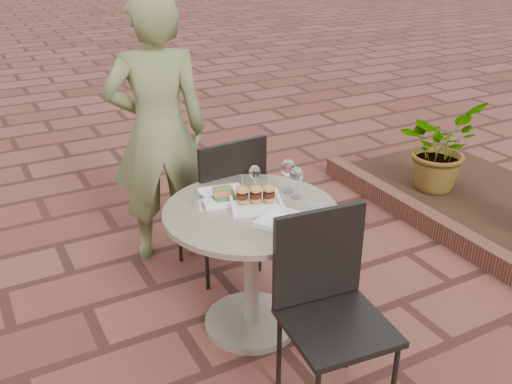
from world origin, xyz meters
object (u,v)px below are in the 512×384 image
chair_far (225,196)px  chair_near (328,296)px  cafe_table (251,251)px  diner (158,132)px  plate_sliders (256,198)px  plate_salmon (223,196)px  plate_tuna (284,221)px

chair_far → chair_near: 1.14m
cafe_table → diner: bearing=98.1°
chair_far → plate_sliders: chair_far is taller
chair_far → chair_near: size_ratio=1.00×
cafe_table → plate_sliders: plate_sliders is taller
chair_near → diner: size_ratio=0.54×
cafe_table → chair_near: chair_near is taller
cafe_table → chair_far: (0.11, 0.54, 0.07)m
cafe_table → plate_salmon: size_ratio=3.31×
cafe_table → chair_far: chair_far is taller
chair_near → plate_salmon: bearing=106.5°
chair_near → plate_salmon: size_ratio=3.42×
chair_far → plate_salmon: chair_far is taller
plate_tuna → cafe_table: bearing=107.9°
chair_far → diner: bearing=-64.4°
diner → plate_tuna: (0.21, -1.19, -0.12)m
diner → chair_far: bearing=134.1°
plate_salmon → plate_tuna: bearing=-70.2°
plate_salmon → chair_near: bearing=-79.7°
chair_near → plate_tuna: 0.43m
cafe_table → diner: 1.06m
diner → plate_tuna: size_ratio=5.84×
cafe_table → plate_salmon: (-0.07, 0.18, 0.26)m
cafe_table → chair_far: 0.56m
chair_near → diner: (-0.21, 1.58, 0.32)m
cafe_table → chair_near: bearing=-83.4°
cafe_table → plate_salmon: plate_salmon is taller
plate_salmon → plate_tuna: size_ratio=0.92×
diner → plate_sliders: 0.97m
chair_near → plate_tuna: bearing=96.3°
cafe_table → plate_salmon: bearing=112.0°
chair_far → plate_tuna: size_ratio=3.14×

